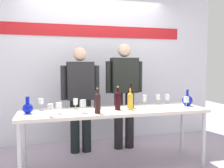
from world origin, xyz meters
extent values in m
plane|color=#A597AC|center=(0.00, 0.00, 0.00)|extent=(10.00, 10.00, 0.00)
cube|color=silver|center=(0.00, 1.31, 1.50)|extent=(4.55, 0.10, 3.00)
cube|color=red|center=(0.00, 1.25, 1.93)|extent=(3.19, 0.01, 0.20)
cube|color=beige|center=(0.00, 0.00, 0.75)|extent=(2.40, 0.63, 0.04)
cylinder|color=silver|center=(-1.14, -0.27, 0.37)|extent=(0.05, 0.05, 0.73)
cylinder|color=silver|center=(1.14, -0.27, 0.37)|extent=(0.05, 0.05, 0.73)
cylinder|color=silver|center=(-1.14, 0.27, 0.37)|extent=(0.05, 0.05, 0.73)
cylinder|color=silver|center=(1.14, 0.27, 0.37)|extent=(0.05, 0.05, 0.73)
sphere|color=#0B19BD|center=(-1.07, 0.02, 0.83)|extent=(0.12, 0.12, 0.12)
cylinder|color=#0B19BD|center=(-1.07, 0.02, 0.93)|extent=(0.04, 0.04, 0.09)
sphere|color=#0E23B5|center=(1.07, 0.02, 0.84)|extent=(0.15, 0.15, 0.15)
cylinder|color=#0E23B5|center=(1.07, 0.02, 0.95)|extent=(0.03, 0.03, 0.09)
cylinder|color=black|center=(-0.44, 0.70, 0.41)|extent=(0.14, 0.14, 0.82)
cylinder|color=black|center=(-0.26, 0.70, 0.41)|extent=(0.14, 0.14, 0.82)
cube|color=#28272A|center=(-0.35, 0.70, 1.11)|extent=(0.40, 0.22, 0.57)
cylinder|color=#28272A|center=(-0.60, 0.70, 1.08)|extent=(0.09, 0.09, 0.51)
cylinder|color=#28272A|center=(-0.10, 0.70, 1.08)|extent=(0.09, 0.09, 0.51)
sphere|color=beige|center=(-0.35, 0.70, 1.51)|extent=(0.20, 0.20, 0.20)
cylinder|color=black|center=(0.26, 0.70, 0.45)|extent=(0.14, 0.14, 0.91)
cylinder|color=black|center=(0.44, 0.70, 0.45)|extent=(0.14, 0.14, 0.91)
cube|color=black|center=(0.35, 0.70, 1.18)|extent=(0.42, 0.22, 0.55)
cylinder|color=black|center=(0.09, 0.70, 1.16)|extent=(0.09, 0.09, 0.50)
cylinder|color=black|center=(0.61, 0.70, 1.16)|extent=(0.09, 0.09, 0.50)
sphere|color=beige|center=(0.35, 0.70, 1.57)|extent=(0.21, 0.21, 0.21)
cylinder|color=gold|center=(0.19, -0.05, 0.87)|extent=(0.07, 0.07, 0.20)
cone|color=gold|center=(0.19, -0.05, 0.98)|extent=(0.07, 0.07, 0.03)
cylinder|color=gold|center=(0.19, -0.05, 1.01)|extent=(0.02, 0.02, 0.08)
cylinder|color=black|center=(0.19, -0.05, 1.06)|extent=(0.03, 0.03, 0.02)
cylinder|color=black|center=(-0.27, -0.17, 0.88)|extent=(0.07, 0.07, 0.22)
cone|color=black|center=(-0.27, -0.17, 1.01)|extent=(0.07, 0.07, 0.03)
cylinder|color=black|center=(-0.27, -0.17, 1.03)|extent=(0.02, 0.02, 0.07)
cylinder|color=gold|center=(-0.27, -0.17, 1.07)|extent=(0.03, 0.03, 0.02)
cylinder|color=black|center=(-0.20, 0.21, 0.88)|extent=(0.07, 0.07, 0.21)
cone|color=black|center=(-0.20, 0.21, 0.99)|extent=(0.07, 0.07, 0.03)
cylinder|color=black|center=(-0.20, 0.21, 1.02)|extent=(0.02, 0.02, 0.07)
cylinder|color=black|center=(-0.20, 0.21, 1.06)|extent=(0.03, 0.03, 0.02)
cylinder|color=black|center=(0.03, -0.02, 0.88)|extent=(0.07, 0.07, 0.22)
cone|color=black|center=(0.03, -0.02, 1.00)|extent=(0.07, 0.07, 0.03)
cylinder|color=black|center=(0.03, -0.02, 1.02)|extent=(0.02, 0.02, 0.07)
cylinder|color=gold|center=(0.03, -0.02, 1.07)|extent=(0.03, 0.03, 0.02)
cylinder|color=black|center=(0.25, 0.10, 0.89)|extent=(0.07, 0.07, 0.23)
cone|color=black|center=(0.25, 0.10, 1.01)|extent=(0.07, 0.07, 0.03)
cylinder|color=black|center=(0.25, 0.10, 1.04)|extent=(0.02, 0.02, 0.08)
cylinder|color=black|center=(0.25, 0.10, 1.09)|extent=(0.03, 0.03, 0.02)
cylinder|color=white|center=(-0.49, 0.18, 0.77)|extent=(0.05, 0.05, 0.00)
cylinder|color=white|center=(-0.49, 0.18, 0.80)|extent=(0.01, 0.01, 0.06)
cylinder|color=white|center=(-0.49, 0.18, 0.87)|extent=(0.06, 0.06, 0.08)
cylinder|color=white|center=(-0.71, -0.07, 0.77)|extent=(0.05, 0.05, 0.00)
cylinder|color=white|center=(-0.71, -0.07, 0.80)|extent=(0.01, 0.01, 0.06)
cylinder|color=white|center=(-0.71, -0.07, 0.87)|extent=(0.07, 0.07, 0.07)
cylinder|color=white|center=(-0.43, -0.09, 0.77)|extent=(0.05, 0.05, 0.00)
cylinder|color=white|center=(-0.43, -0.09, 0.81)|extent=(0.01, 0.01, 0.07)
cylinder|color=white|center=(-0.43, -0.09, 0.89)|extent=(0.07, 0.07, 0.08)
cylinder|color=white|center=(-0.81, -0.21, 0.77)|extent=(0.05, 0.05, 0.00)
cylinder|color=white|center=(-0.81, -0.21, 0.81)|extent=(0.01, 0.01, 0.07)
cylinder|color=white|center=(-0.81, -0.21, 0.88)|extent=(0.07, 0.07, 0.07)
cylinder|color=white|center=(-0.92, 0.22, 0.77)|extent=(0.06, 0.06, 0.00)
cylinder|color=white|center=(-0.92, 0.22, 0.81)|extent=(0.01, 0.01, 0.08)
cylinder|color=white|center=(-0.92, 0.22, 0.89)|extent=(0.07, 0.07, 0.07)
cylinder|color=white|center=(0.47, 0.15, 0.77)|extent=(0.06, 0.06, 0.00)
cylinder|color=white|center=(0.47, 0.15, 0.81)|extent=(0.01, 0.01, 0.07)
cylinder|color=white|center=(0.47, 0.15, 0.88)|extent=(0.06, 0.06, 0.09)
cylinder|color=white|center=(0.88, 0.26, 0.77)|extent=(0.06, 0.06, 0.00)
cylinder|color=white|center=(0.88, 0.26, 0.80)|extent=(0.01, 0.01, 0.06)
cylinder|color=white|center=(0.88, 0.26, 0.87)|extent=(0.07, 0.07, 0.08)
cylinder|color=white|center=(0.94, -0.15, 0.77)|extent=(0.06, 0.06, 0.00)
cylinder|color=white|center=(0.94, -0.15, 0.81)|extent=(0.01, 0.01, 0.08)
cylinder|color=white|center=(0.94, -0.15, 0.89)|extent=(0.07, 0.07, 0.08)
cylinder|color=white|center=(0.73, 0.26, 0.77)|extent=(0.05, 0.05, 0.00)
cylinder|color=white|center=(0.73, 0.26, 0.80)|extent=(0.01, 0.01, 0.06)
cylinder|color=white|center=(0.73, 0.26, 0.88)|extent=(0.06, 0.06, 0.08)
camera|label=1|loc=(-0.85, -2.98, 1.34)|focal=39.05mm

